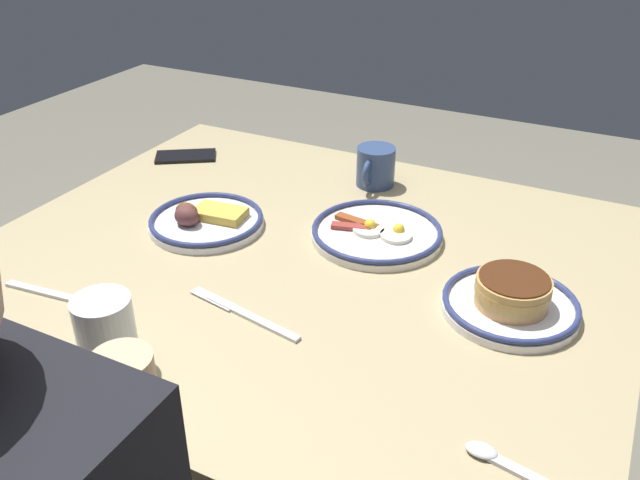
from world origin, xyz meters
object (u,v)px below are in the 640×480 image
(coffee_mug, at_px, (375,166))
(drinking_glass, at_px, (107,337))
(tea_spoon, at_px, (516,469))
(plate_center_pancakes, at_px, (377,232))
(plate_far_companion, at_px, (204,220))
(fork_near, at_px, (56,295))
(cell_phone, at_px, (186,156))
(plate_near_main, at_px, (511,300))
(butter_knife, at_px, (243,313))

(coffee_mug, relative_size, drinking_glass, 1.01)
(drinking_glass, distance_m, tea_spoon, 0.57)
(plate_center_pancakes, distance_m, drinking_glass, 0.55)
(plate_center_pancakes, distance_m, plate_far_companion, 0.34)
(tea_spoon, bearing_deg, fork_near, -1.62)
(plate_far_companion, xyz_separation_m, coffee_mug, (-0.22, -0.34, 0.03))
(coffee_mug, distance_m, fork_near, 0.72)
(cell_phone, xyz_separation_m, fork_near, (-0.17, 0.58, -0.00))
(plate_near_main, relative_size, plate_center_pancakes, 0.87)
(coffee_mug, xyz_separation_m, cell_phone, (0.47, 0.06, -0.04))
(plate_center_pancakes, xyz_separation_m, cell_phone, (0.57, -0.16, -0.01))
(coffee_mug, bearing_deg, plate_near_main, 137.85)
(plate_center_pancakes, bearing_deg, drinking_glass, 69.42)
(butter_knife, bearing_deg, plate_center_pancakes, -105.97)
(coffee_mug, bearing_deg, tea_spoon, 124.87)
(fork_near, relative_size, butter_knife, 0.89)
(plate_center_pancakes, xyz_separation_m, coffee_mug, (0.10, -0.22, 0.03))
(fork_near, height_order, butter_knife, same)
(fork_near, distance_m, butter_knife, 0.32)
(plate_near_main, xyz_separation_m, fork_near, (0.68, 0.30, -0.02))
(tea_spoon, bearing_deg, drinking_glass, 7.20)
(coffee_mug, relative_size, tea_spoon, 0.64)
(plate_far_companion, distance_m, fork_near, 0.32)
(coffee_mug, distance_m, drinking_glass, 0.75)
(plate_near_main, xyz_separation_m, cell_phone, (0.86, -0.28, -0.02))
(fork_near, bearing_deg, plate_far_companion, -104.02)
(plate_far_companion, relative_size, tea_spoon, 1.24)
(plate_far_companion, bearing_deg, drinking_glass, 107.45)
(drinking_glass, height_order, fork_near, drinking_glass)
(cell_phone, distance_m, butter_knife, 0.68)
(plate_near_main, relative_size, cell_phone, 1.53)
(plate_near_main, height_order, cell_phone, plate_near_main)
(butter_knife, bearing_deg, plate_far_companion, -43.29)
(plate_near_main, height_order, coffee_mug, coffee_mug)
(plate_center_pancakes, relative_size, coffee_mug, 2.17)
(plate_near_main, relative_size, plate_far_companion, 0.97)
(plate_near_main, relative_size, butter_knife, 0.97)
(plate_near_main, height_order, tea_spoon, plate_near_main)
(cell_phone, distance_m, tea_spoon, 1.12)
(plate_center_pancakes, xyz_separation_m, fork_near, (0.40, 0.43, -0.01))
(coffee_mug, distance_m, cell_phone, 0.48)
(plate_far_companion, xyz_separation_m, drinking_glass, (-0.13, 0.41, 0.04))
(tea_spoon, bearing_deg, plate_center_pancakes, -50.61)
(plate_far_companion, relative_size, cell_phone, 1.57)
(plate_near_main, distance_m, cell_phone, 0.90)
(cell_phone, height_order, tea_spoon, tea_spoon)
(tea_spoon, bearing_deg, cell_phone, -32.81)
(plate_near_main, relative_size, drinking_glass, 1.90)
(drinking_glass, relative_size, cell_phone, 0.80)
(plate_near_main, height_order, drinking_glass, drinking_glass)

